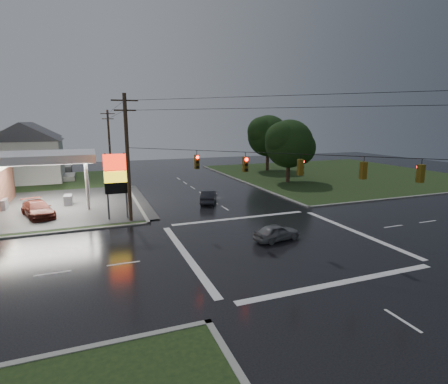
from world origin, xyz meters
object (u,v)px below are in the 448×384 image
object	(u,v)px
utility_pole_nw	(128,157)
car_pump	(38,209)
tree_ne_far	(269,136)
car_north	(209,197)
car_crossing	(277,232)
pylon_sign	(116,176)
house_far	(32,146)
utility_pole_n	(109,142)
house_near	(27,152)
tree_ne_near	(290,144)

from	to	relation	value
utility_pole_nw	car_pump	xyz separation A→B (m)	(-7.86, 4.50, -4.98)
tree_ne_far	car_pump	xyz separation A→B (m)	(-34.51, -19.99, -5.43)
tree_ne_far	car_north	xyz separation A→B (m)	(-17.95, -20.14, -5.49)
tree_ne_far	car_crossing	xyz separation A→B (m)	(-17.10, -33.55, -5.56)
pylon_sign	car_pump	world-z (taller)	pylon_sign
house_far	car_pump	distance (m)	34.50
utility_pole_n	house_near	bearing A→B (deg)	-170.09
utility_pole_n	car_pump	xyz separation A→B (m)	(-7.86, -24.00, -4.72)
car_north	car_pump	xyz separation A→B (m)	(-16.56, 0.15, 0.05)
house_near	tree_ne_far	world-z (taller)	tree_ne_far
utility_pole_n	house_far	size ratio (longest dim) A/B	0.95
pylon_sign	house_near	xyz separation A→B (m)	(-10.45, 25.50, 0.39)
house_near	car_north	size ratio (longest dim) A/B	2.64
car_pump	tree_ne_near	bearing A→B (deg)	-5.81
utility_pole_n	car_pump	distance (m)	25.69
utility_pole_nw	tree_ne_near	size ratio (longest dim) A/B	1.22
utility_pole_nw	tree_ne_near	bearing A→B (deg)	27.86
house_near	car_crossing	xyz separation A→B (m)	(21.00, -35.56, -3.79)
tree_ne_near	utility_pole_n	bearing A→B (deg)	145.90
utility_pole_n	car_crossing	world-z (taller)	utility_pole_n
tree_ne_far	car_crossing	size ratio (longest dim) A/B	2.71
car_north	car_pump	distance (m)	16.56
house_far	car_pump	bearing A→B (deg)	-82.31
utility_pole_nw	house_near	bearing A→B (deg)	113.37
utility_pole_nw	car_north	xyz separation A→B (m)	(8.70, 4.35, -5.03)
utility_pole_n	tree_ne_near	world-z (taller)	utility_pole_n
house_far	utility_pole_n	bearing A→B (deg)	-38.77
pylon_sign	house_far	size ratio (longest dim) A/B	0.54
pylon_sign	car_pump	xyz separation A→B (m)	(-6.86, 3.50, -3.27)
car_pump	house_far	bearing A→B (deg)	77.64
utility_pole_nw	tree_ne_far	world-z (taller)	utility_pole_nw
car_crossing	car_pump	distance (m)	22.07
utility_pole_n	car_pump	size ratio (longest dim) A/B	2.05
tree_ne_near	tree_ne_far	bearing A→B (deg)	75.93
house_far	tree_ne_near	distance (m)	44.50
utility_pole_nw	car_north	world-z (taller)	utility_pole_nw
pylon_sign	house_far	distance (m)	39.21
tree_ne_near	car_pump	bearing A→B (deg)	-165.76
tree_ne_near	tree_ne_far	size ratio (longest dim) A/B	0.92
utility_pole_n	tree_ne_far	distance (m)	26.96
utility_pole_nw	utility_pole_n	world-z (taller)	utility_pole_nw
utility_pole_nw	house_far	world-z (taller)	utility_pole_nw
pylon_sign	utility_pole_nw	bearing A→B (deg)	-45.00
tree_ne_near	house_near	bearing A→B (deg)	158.24
tree_ne_far	utility_pole_nw	bearing A→B (deg)	-137.41
utility_pole_nw	house_near	world-z (taller)	utility_pole_nw
house_far	car_pump	size ratio (longest dim) A/B	2.15
pylon_sign	tree_ne_far	bearing A→B (deg)	40.35
utility_pole_n	tree_ne_far	bearing A→B (deg)	-8.55
tree_ne_far	car_north	distance (m)	27.53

